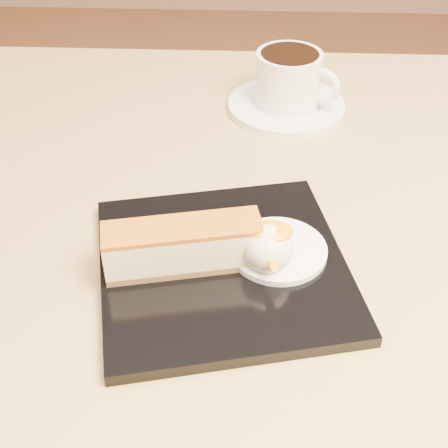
{
  "coord_description": "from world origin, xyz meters",
  "views": [
    {
      "loc": [
        0.01,
        -0.5,
        1.12
      ],
      "look_at": [
        -0.01,
        -0.06,
        0.76
      ],
      "focal_mm": 50.0,
      "sensor_mm": 36.0,
      "label": 1
    }
  ],
  "objects_px": {
    "dessert_plate": "(223,267)",
    "saucer": "(286,106)",
    "table": "(233,318)",
    "coffee_cup": "(290,78)",
    "ice_cream_scoop": "(268,248)",
    "cheesecake": "(183,246)"
  },
  "relations": [
    {
      "from": "dessert_plate",
      "to": "coffee_cup",
      "type": "relative_size",
      "value": 2.08
    },
    {
      "from": "dessert_plate",
      "to": "table",
      "type": "bearing_deg",
      "value": 84.49
    },
    {
      "from": "table",
      "to": "saucer",
      "type": "distance_m",
      "value": 0.28
    },
    {
      "from": "cheesecake",
      "to": "ice_cream_scoop",
      "type": "relative_size",
      "value": 3.19
    },
    {
      "from": "dessert_plate",
      "to": "saucer",
      "type": "bearing_deg",
      "value": 77.57
    },
    {
      "from": "ice_cream_scoop",
      "to": "coffee_cup",
      "type": "bearing_deg",
      "value": 84.6
    },
    {
      "from": "table",
      "to": "dessert_plate",
      "type": "bearing_deg",
      "value": -95.51
    },
    {
      "from": "table",
      "to": "coffee_cup",
      "type": "height_order",
      "value": "coffee_cup"
    },
    {
      "from": "saucer",
      "to": "coffee_cup",
      "type": "bearing_deg",
      "value": -24.56
    },
    {
      "from": "ice_cream_scoop",
      "to": "cheesecake",
      "type": "bearing_deg",
      "value": 180.0
    },
    {
      "from": "cheesecake",
      "to": "coffee_cup",
      "type": "height_order",
      "value": "coffee_cup"
    },
    {
      "from": "table",
      "to": "dessert_plate",
      "type": "xyz_separation_m",
      "value": [
        -0.01,
        -0.08,
        0.16
      ]
    },
    {
      "from": "dessert_plate",
      "to": "ice_cream_scoop",
      "type": "distance_m",
      "value": 0.05
    },
    {
      "from": "coffee_cup",
      "to": "table",
      "type": "bearing_deg",
      "value": -80.88
    },
    {
      "from": "table",
      "to": "dessert_plate",
      "type": "distance_m",
      "value": 0.18
    },
    {
      "from": "coffee_cup",
      "to": "cheesecake",
      "type": "bearing_deg",
      "value": -84.03
    },
    {
      "from": "dessert_plate",
      "to": "ice_cream_scoop",
      "type": "relative_size",
      "value": 4.89
    },
    {
      "from": "table",
      "to": "coffee_cup",
      "type": "xyz_separation_m",
      "value": [
        0.06,
        0.22,
        0.2
      ]
    },
    {
      "from": "table",
      "to": "ice_cream_scoop",
      "type": "relative_size",
      "value": 17.79
    },
    {
      "from": "cheesecake",
      "to": "ice_cream_scoop",
      "type": "distance_m",
      "value": 0.08
    },
    {
      "from": "cheesecake",
      "to": "saucer",
      "type": "bearing_deg",
      "value": 59.84
    },
    {
      "from": "dessert_plate",
      "to": "ice_cream_scoop",
      "type": "xyz_separation_m",
      "value": [
        0.04,
        -0.0,
        0.03
      ]
    }
  ]
}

